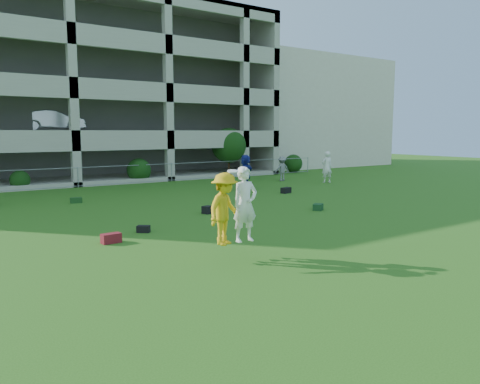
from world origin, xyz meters
TOP-DOWN VIEW (x-y plane):
  - ground at (0.00, 0.00)m, footprint 100.00×100.00m
  - stucco_building at (23.00, 28.00)m, footprint 16.00×14.00m
  - bystander_d at (7.51, 12.78)m, footprint 1.89×1.27m
  - bystander_e at (13.77, 12.67)m, footprint 0.82×0.64m
  - bystander_f at (12.16, 15.18)m, footprint 1.13×0.81m
  - bag_red_a at (-3.10, 4.51)m, footprint 0.57×0.34m
  - bag_black_b at (-1.76, 5.34)m, footprint 0.47×0.45m
  - bag_green_c at (5.91, 5.30)m, footprint 0.61×0.57m
  - crate_d at (1.73, 7.17)m, footprint 0.43×0.43m
  - bag_black_e at (8.31, 10.19)m, footprint 0.66×0.45m
  - bag_green_g at (-1.78, 12.97)m, footprint 0.54×0.37m
  - frisbee_contest at (-1.22, 1.03)m, footprint 1.65×1.08m
  - parking_garage at (-0.01, 27.70)m, footprint 30.00×14.00m
  - fence at (0.00, 19.00)m, footprint 36.06×0.06m
  - shrub_row at (4.59, 19.70)m, footprint 34.38×2.52m

SIDE VIEW (x-z plane):
  - ground at x=0.00m, z-range 0.00..0.00m
  - bag_black_b at x=-1.76m, z-range 0.00..0.22m
  - bag_green_g at x=-1.78m, z-range 0.00..0.25m
  - bag_green_c at x=5.91m, z-range 0.00..0.26m
  - bag_red_a at x=-3.10m, z-range 0.00..0.28m
  - crate_d at x=1.73m, z-range 0.00..0.30m
  - bag_black_e at x=8.31m, z-range 0.00..0.30m
  - fence at x=0.00m, z-range 0.01..1.21m
  - bystander_f at x=12.16m, z-range 0.00..1.59m
  - bystander_d at x=7.51m, z-range 0.00..1.95m
  - bystander_e at x=13.77m, z-range 0.00..1.99m
  - frisbee_contest at x=-1.22m, z-range 0.38..2.30m
  - shrub_row at x=4.59m, z-range -0.24..3.26m
  - stucco_building at x=23.00m, z-range 0.00..10.00m
  - parking_garage at x=-0.01m, z-range 0.01..12.01m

